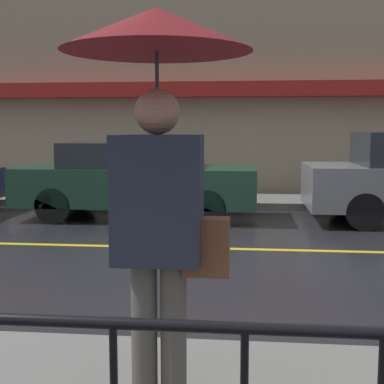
# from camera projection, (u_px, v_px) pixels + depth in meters

# --- Properties ---
(ground_plane) EXTENTS (80.00, 80.00, 0.00)m
(ground_plane) POSITION_uv_depth(u_px,v_px,m) (206.00, 248.00, 7.52)
(ground_plane) COLOR black
(sidewalk_far) EXTENTS (28.00, 2.14, 0.15)m
(sidewalk_far) POSITION_uv_depth(u_px,v_px,m) (222.00, 200.00, 12.15)
(sidewalk_far) COLOR slate
(sidewalk_far) RESTS_ON ground_plane
(lane_marking) EXTENTS (25.20, 0.12, 0.01)m
(lane_marking) POSITION_uv_depth(u_px,v_px,m) (206.00, 248.00, 7.52)
(lane_marking) COLOR gold
(lane_marking) RESTS_ON ground_plane
(building_storefront) EXTENTS (28.00, 0.85, 5.74)m
(building_storefront) POSITION_uv_depth(u_px,v_px,m) (225.00, 80.00, 13.00)
(building_storefront) COLOR gray
(building_storefront) RESTS_ON ground_plane
(pedestrian) EXTENTS (0.96, 0.96, 2.12)m
(pedestrian) POSITION_uv_depth(u_px,v_px,m) (158.00, 112.00, 2.68)
(pedestrian) COLOR #4C4742
(pedestrian) RESTS_ON sidewalk_near
(car_dark_green) EXTENTS (4.41, 1.70, 1.42)m
(car_dark_green) POSITION_uv_depth(u_px,v_px,m) (136.00, 179.00, 10.01)
(car_dark_green) COLOR #193828
(car_dark_green) RESTS_ON ground_plane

